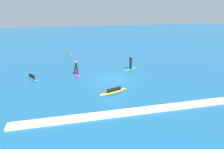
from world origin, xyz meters
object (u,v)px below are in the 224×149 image
surfer_on_yellow_board (113,91)px  surfer_on_purple_board (76,71)px  surfer_on_blue_board (33,77)px  marker_buoy (71,55)px  surfer_on_green_board (131,66)px

surfer_on_yellow_board → surfer_on_purple_board: 6.90m
surfer_on_blue_board → marker_buoy: marker_buoy is taller
surfer_on_green_board → surfer_on_purple_board: bearing=151.2°
surfer_on_yellow_board → marker_buoy: marker_buoy is taller
surfer_on_purple_board → surfer_on_green_board: size_ratio=0.95×
surfer_on_yellow_board → surfer_on_green_board: 7.71m
surfer_on_yellow_board → surfer_on_blue_board: surfer_on_blue_board is taller
marker_buoy → surfer_on_blue_board: bearing=-116.2°
surfer_on_purple_board → surfer_on_green_board: (7.15, 0.48, 0.05)m
surfer_on_yellow_board → surfer_on_blue_board: 10.11m
surfer_on_yellow_board → surfer_on_purple_board: surfer_on_purple_board is taller
surfer_on_purple_board → surfer_on_blue_board: bearing=84.4°
surfer_on_blue_board → marker_buoy: size_ratio=2.83×
surfer_on_blue_board → surfer_on_green_board: size_ratio=1.06×
marker_buoy → surfer_on_purple_board: bearing=-88.8°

